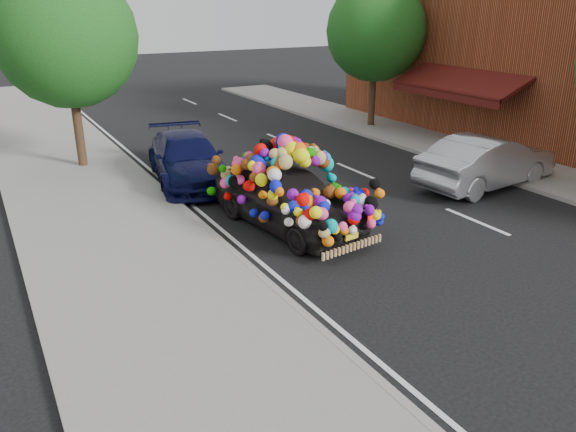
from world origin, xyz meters
name	(u,v)px	position (x,y,z in m)	size (l,w,h in m)	color
ground	(355,252)	(0.00, 0.00, 0.00)	(100.00, 100.00, 0.00)	black
sidewalk	(158,298)	(-4.30, 0.00, 0.06)	(4.00, 60.00, 0.12)	gray
kerb	(256,274)	(-2.35, 0.00, 0.07)	(0.15, 60.00, 0.13)	gray
footpath_far	(508,165)	(8.20, 3.00, 0.06)	(3.00, 40.00, 0.12)	gray
lane_markings	(476,221)	(3.60, 0.00, 0.01)	(6.00, 50.00, 0.01)	silver
tree_near_sidewalk	(66,37)	(-3.80, 9.50, 4.02)	(4.20, 4.20, 6.13)	#332114
tree_far_b	(376,31)	(8.00, 10.00, 3.89)	(4.00, 4.00, 5.90)	#332114
plush_art_car	(287,182)	(-0.55, 2.00, 1.09)	(2.70, 4.79, 2.13)	black
navy_sedan	(188,159)	(-1.35, 6.52, 0.69)	(1.93, 4.75, 1.38)	#080B32
silver_hatchback	(487,161)	(5.91, 1.89, 0.74)	(1.57, 4.49, 1.48)	#A0A2A7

